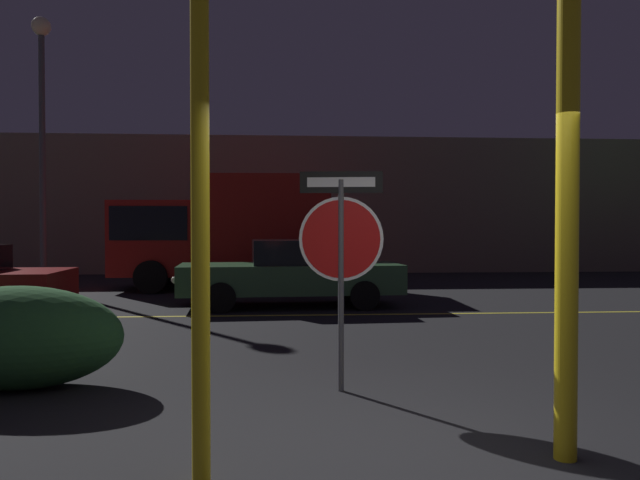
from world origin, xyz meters
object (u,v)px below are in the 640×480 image
object	(u,v)px
passing_car_2	(292,273)
delivery_truck	(224,230)
street_lamp	(42,107)
stop_sign	(341,239)
yellow_pole_left	(200,217)
hedge_bush_1	(16,337)
yellow_pole_right	(567,217)

from	to	relation	value
passing_car_2	delivery_truck	world-z (taller)	delivery_truck
passing_car_2	street_lamp	xyz separation A→B (m)	(-6.52, 3.96, 4.17)
stop_sign	delivery_truck	bearing A→B (deg)	109.60
street_lamp	yellow_pole_left	bearing A→B (deg)	-66.37
stop_sign	delivery_truck	xyz separation A→B (m)	(-2.05, 10.69, 0.04)
yellow_pole_left	stop_sign	bearing A→B (deg)	62.56
delivery_truck	street_lamp	size ratio (longest dim) A/B	0.79
yellow_pole_left	street_lamp	bearing A→B (deg)	113.63
hedge_bush_1	passing_car_2	distance (m)	7.17
yellow_pole_right	passing_car_2	bearing A→B (deg)	101.24
street_lamp	hedge_bush_1	bearing A→B (deg)	-71.54
passing_car_2	delivery_truck	bearing A→B (deg)	20.69
yellow_pole_right	delivery_truck	size ratio (longest dim) A/B	0.61
stop_sign	hedge_bush_1	bearing A→B (deg)	-176.73
delivery_truck	street_lamp	xyz separation A→B (m)	(-4.79, 0.08, 3.27)
stop_sign	passing_car_2	xyz separation A→B (m)	(-0.33, 6.81, -0.86)
yellow_pole_left	hedge_bush_1	xyz separation A→B (m)	(-2.20, 2.55, -1.21)
stop_sign	yellow_pole_left	bearing A→B (deg)	-108.71
stop_sign	yellow_pole_left	world-z (taller)	yellow_pole_left
hedge_bush_1	street_lamp	distance (m)	11.84
hedge_bush_1	yellow_pole_right	bearing A→B (deg)	-25.78
passing_car_2	yellow_pole_left	bearing A→B (deg)	171.43
yellow_pole_left	street_lamp	world-z (taller)	street_lamp
yellow_pole_right	street_lamp	size ratio (longest dim) A/B	0.48
yellow_pole_left	delivery_truck	size ratio (longest dim) A/B	0.61
passing_car_2	delivery_truck	distance (m)	4.34
hedge_bush_1	delivery_truck	world-z (taller)	delivery_truck
stop_sign	yellow_pole_right	world-z (taller)	yellow_pole_right
hedge_bush_1	delivery_truck	xyz separation A→B (m)	(1.31, 10.37, 1.07)
yellow_pole_left	passing_car_2	xyz separation A→B (m)	(0.83, 9.04, -1.04)
yellow_pole_left	street_lamp	size ratio (longest dim) A/B	0.48
stop_sign	delivery_truck	world-z (taller)	delivery_truck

